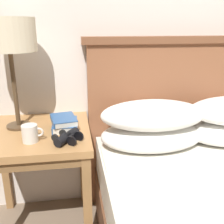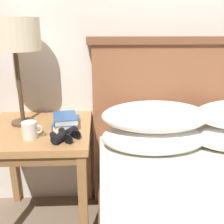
{
  "view_description": "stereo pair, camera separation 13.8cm",
  "coord_description": "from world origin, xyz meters",
  "px_view_note": "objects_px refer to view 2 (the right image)",
  "views": [
    {
      "loc": [
        -0.48,
        -0.78,
        1.2
      ],
      "look_at": [
        -0.28,
        0.52,
        0.76
      ],
      "focal_mm": 42.0,
      "sensor_mm": 36.0,
      "label": 1
    },
    {
      "loc": [
        -0.34,
        -0.79,
        1.2
      ],
      "look_at": [
        -0.28,
        0.52,
        0.76
      ],
      "focal_mm": 42.0,
      "sensor_mm": 36.0,
      "label": 2
    }
  ],
  "objects_px": {
    "table_lamp": "(14,37)",
    "binoculars_pair": "(65,135)",
    "book_on_nightstand": "(66,123)",
    "book_stacked_on_top": "(65,118)",
    "coffee_mug": "(30,130)",
    "nightstand": "(39,142)"
  },
  "relations": [
    {
      "from": "nightstand",
      "to": "binoculars_pair",
      "type": "xyz_separation_m",
      "value": [
        0.17,
        -0.16,
        0.11
      ]
    },
    {
      "from": "book_stacked_on_top",
      "to": "book_on_nightstand",
      "type": "bearing_deg",
      "value": 42.25
    },
    {
      "from": "book_stacked_on_top",
      "to": "binoculars_pair",
      "type": "height_order",
      "value": "book_stacked_on_top"
    },
    {
      "from": "book_on_nightstand",
      "to": "binoculars_pair",
      "type": "distance_m",
      "value": 0.17
    },
    {
      "from": "book_stacked_on_top",
      "to": "coffee_mug",
      "type": "bearing_deg",
      "value": -136.91
    },
    {
      "from": "book_on_nightstand",
      "to": "coffee_mug",
      "type": "bearing_deg",
      "value": -136.95
    },
    {
      "from": "binoculars_pair",
      "to": "table_lamp",
      "type": "bearing_deg",
      "value": 139.16
    },
    {
      "from": "book_on_nightstand",
      "to": "coffee_mug",
      "type": "distance_m",
      "value": 0.22
    },
    {
      "from": "table_lamp",
      "to": "binoculars_pair",
      "type": "bearing_deg",
      "value": -40.84
    },
    {
      "from": "book_stacked_on_top",
      "to": "binoculars_pair",
      "type": "relative_size",
      "value": 1.24
    },
    {
      "from": "book_on_nightstand",
      "to": "book_stacked_on_top",
      "type": "distance_m",
      "value": 0.03
    },
    {
      "from": "book_on_nightstand",
      "to": "book_stacked_on_top",
      "type": "bearing_deg",
      "value": -137.75
    },
    {
      "from": "nightstand",
      "to": "book_stacked_on_top",
      "type": "relative_size",
      "value": 3.39
    },
    {
      "from": "table_lamp",
      "to": "binoculars_pair",
      "type": "height_order",
      "value": "table_lamp"
    },
    {
      "from": "nightstand",
      "to": "table_lamp",
      "type": "distance_m",
      "value": 0.58
    },
    {
      "from": "table_lamp",
      "to": "book_stacked_on_top",
      "type": "bearing_deg",
      "value": -14.87
    },
    {
      "from": "table_lamp",
      "to": "book_stacked_on_top",
      "type": "height_order",
      "value": "table_lamp"
    },
    {
      "from": "nightstand",
      "to": "book_stacked_on_top",
      "type": "xyz_separation_m",
      "value": [
        0.15,
        0.0,
        0.14
      ]
    },
    {
      "from": "table_lamp",
      "to": "coffee_mug",
      "type": "xyz_separation_m",
      "value": [
        0.09,
        -0.21,
        -0.44
      ]
    },
    {
      "from": "nightstand",
      "to": "table_lamp",
      "type": "xyz_separation_m",
      "value": [
        -0.09,
        0.07,
        0.57
      ]
    },
    {
      "from": "binoculars_pair",
      "to": "coffee_mug",
      "type": "bearing_deg",
      "value": 172.46
    },
    {
      "from": "book_stacked_on_top",
      "to": "binoculars_pair",
      "type": "bearing_deg",
      "value": -82.47
    }
  ]
}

